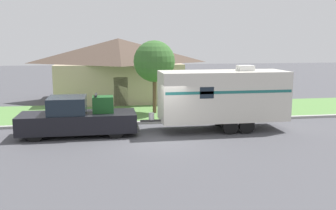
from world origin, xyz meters
The scene contains 8 objects.
ground_plane centered at (0.00, 0.00, 0.00)m, with size 120.00×120.00×0.00m, color #47474C.
curb_strip centered at (0.00, 3.75, 0.07)m, with size 80.00×0.30×0.14m.
lawn_strip centered at (0.00, 7.40, 0.01)m, with size 80.00×7.00×0.03m.
house_across_street centered at (-1.48, 13.12, 2.52)m, with size 10.12×7.18×4.86m.
pickup_truck centered at (-3.96, 1.62, 0.86)m, with size 5.77×2.09×2.04m.
travel_trailer centered at (3.48, 1.62, 1.81)m, with size 7.61×2.32×3.37m.
mailbox centered at (6.46, 4.47, 1.04)m, with size 0.48×0.20×1.36m.
tree_in_yard centered at (0.55, 6.78, 3.35)m, with size 2.64×2.64×4.68m.
Camera 1 is at (-2.53, -16.91, 4.58)m, focal length 40.00 mm.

